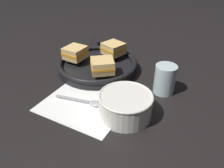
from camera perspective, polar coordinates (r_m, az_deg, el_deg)
ground_plane at (r=0.71m, az=0.13°, el=-3.39°), size 4.00×4.00×0.00m
napkin at (r=0.69m, az=-7.14°, el=-5.04°), size 0.28×0.24×0.00m
soup_bowl at (r=0.62m, az=3.55°, el=-5.22°), size 0.15×0.15×0.07m
spoon at (r=0.68m, az=-5.87°, el=-4.75°), size 0.17×0.03×0.01m
skillet at (r=0.86m, az=-3.84°, el=4.96°), size 0.31×0.41×0.04m
sandwich_near_left at (r=0.87m, az=-9.61°, el=8.07°), size 0.09×0.09×0.05m
sandwich_near_right at (r=0.76m, az=-2.53°, el=4.80°), size 0.11×0.10×0.05m
sandwich_far_left at (r=0.90m, az=0.37°, el=9.26°), size 0.10×0.10×0.05m
drinking_glass at (r=0.73m, az=13.63°, el=1.23°), size 0.07×0.07×0.10m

